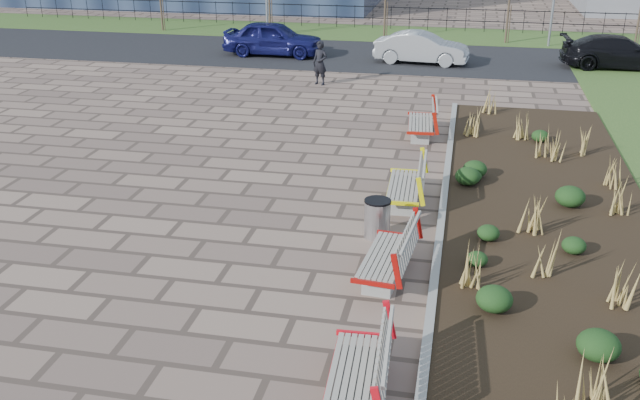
% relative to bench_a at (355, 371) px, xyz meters
% --- Properties ---
extents(ground, '(120.00, 120.00, 0.00)m').
position_rel_bench_a_xyz_m(ground, '(-3.00, 1.93, -0.50)').
color(ground, '#7C6455').
rests_on(ground, ground).
extents(planting_bed, '(4.50, 18.00, 0.10)m').
position_rel_bench_a_xyz_m(planting_bed, '(3.25, 6.93, -0.45)').
color(planting_bed, black).
rests_on(planting_bed, ground).
extents(planting_curb, '(0.16, 18.00, 0.15)m').
position_rel_bench_a_xyz_m(planting_curb, '(0.92, 6.93, -0.42)').
color(planting_curb, gray).
rests_on(planting_curb, ground).
extents(grass_verge_far, '(80.00, 5.00, 0.04)m').
position_rel_bench_a_xyz_m(grass_verge_far, '(-3.00, 29.93, -0.48)').
color(grass_verge_far, '#33511E').
rests_on(grass_verge_far, ground).
extents(road, '(80.00, 7.00, 0.02)m').
position_rel_bench_a_xyz_m(road, '(-3.00, 23.93, -0.49)').
color(road, black).
rests_on(road, ground).
extents(bench_a, '(1.00, 2.14, 1.00)m').
position_rel_bench_a_xyz_m(bench_a, '(0.00, 0.00, 0.00)').
color(bench_a, red).
rests_on(bench_a, ground).
extents(bench_b, '(1.10, 2.18, 1.00)m').
position_rel_bench_a_xyz_m(bench_b, '(0.00, 3.62, 0.00)').
color(bench_b, '#A50E0B').
rests_on(bench_b, ground).
extents(bench_c, '(0.96, 2.13, 1.00)m').
position_rel_bench_a_xyz_m(bench_c, '(0.00, 7.24, 0.00)').
color(bench_c, '#FFF30D').
rests_on(bench_c, ground).
extents(bench_d, '(1.05, 2.16, 1.00)m').
position_rel_bench_a_xyz_m(bench_d, '(0.00, 12.41, 0.00)').
color(bench_d, '#AA170B').
rests_on(bench_d, ground).
extents(litter_bin, '(0.54, 0.54, 0.81)m').
position_rel_bench_a_xyz_m(litter_bin, '(-0.37, 5.32, -0.09)').
color(litter_bin, '#B2B2B7').
rests_on(litter_bin, ground).
extents(pedestrian, '(0.70, 0.57, 1.65)m').
position_rel_bench_a_xyz_m(pedestrian, '(-4.23, 18.22, 0.32)').
color(pedestrian, black).
rests_on(pedestrian, ground).
extents(car_blue, '(4.47, 1.85, 1.52)m').
position_rel_bench_a_xyz_m(car_blue, '(-7.41, 23.21, 0.28)').
color(car_blue, '#11134C').
rests_on(car_blue, road).
extents(car_silver, '(4.11, 1.77, 1.31)m').
position_rel_bench_a_xyz_m(car_silver, '(-0.73, 22.83, 0.18)').
color(car_silver, gray).
rests_on(car_silver, road).
extents(car_black, '(4.72, 2.13, 1.34)m').
position_rel_bench_a_xyz_m(car_black, '(7.34, 23.46, 0.19)').
color(car_black, black).
rests_on(car_black, road).
extents(tree_d, '(1.40, 1.40, 4.00)m').
position_rel_bench_a_xyz_m(tree_d, '(3.00, 28.43, 1.54)').
color(tree_d, '#4C3D2D').
rests_on(tree_d, grass_verge_far).
extents(railing_fence, '(44.00, 0.10, 1.20)m').
position_rel_bench_a_xyz_m(railing_fence, '(-3.00, 31.43, 0.14)').
color(railing_fence, black).
rests_on(railing_fence, grass_verge_far).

